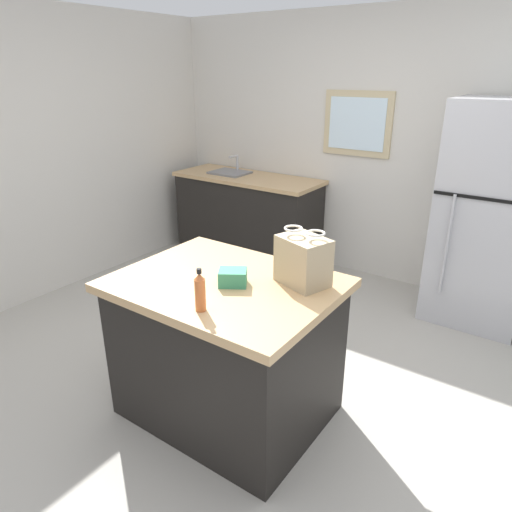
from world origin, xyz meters
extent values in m
plane|color=#ADA89E|center=(0.00, 0.00, 0.00)|extent=(6.16, 6.16, 0.00)
cube|color=silver|center=(0.00, 2.26, 1.26)|extent=(5.13, 0.10, 2.51)
cube|color=#CCB78C|center=(-0.44, 2.20, 1.50)|extent=(0.68, 0.04, 0.60)
cube|color=white|center=(-0.44, 2.18, 1.50)|extent=(0.56, 0.02, 0.48)
cube|color=silver|center=(-2.57, 0.00, 1.26)|extent=(0.10, 4.52, 2.51)
cube|color=black|center=(-0.10, -0.27, 0.42)|extent=(1.14, 0.86, 0.84)
cube|color=tan|center=(-0.10, -0.27, 0.86)|extent=(1.22, 0.94, 0.05)
cube|color=#B7B7BC|center=(0.87, 1.86, 0.89)|extent=(0.74, 0.64, 1.79)
cube|color=black|center=(0.87, 1.54, 1.11)|extent=(0.72, 0.01, 0.02)
cylinder|color=#B7B7BC|center=(0.67, 1.51, 0.72)|extent=(0.02, 0.02, 0.80)
cube|color=black|center=(-1.52, 1.89, 0.44)|extent=(1.58, 0.58, 0.88)
cube|color=tan|center=(-1.52, 1.89, 0.90)|extent=(1.62, 0.62, 0.04)
cube|color=slate|center=(-1.76, 1.89, 0.87)|extent=(0.40, 0.32, 0.14)
cylinder|color=#B7B7BC|center=(-1.76, 2.03, 1.01)|extent=(0.03, 0.03, 0.18)
cylinder|color=#B7B7BC|center=(-1.76, 1.96, 1.09)|extent=(0.02, 0.14, 0.02)
cube|color=tan|center=(0.27, -0.05, 1.02)|extent=(0.32, 0.27, 0.26)
torus|color=white|center=(0.20, -0.05, 1.19)|extent=(0.13, 0.13, 0.01)
torus|color=white|center=(0.33, -0.05, 1.19)|extent=(0.13, 0.13, 0.01)
cube|color=#388E66|center=(-0.03, -0.29, 0.93)|extent=(0.19, 0.18, 0.09)
cylinder|color=#C66633|center=(0.02, -0.60, 0.97)|extent=(0.05, 0.05, 0.17)
cone|color=#C66633|center=(0.02, -0.60, 1.07)|extent=(0.05, 0.05, 0.03)
cylinder|color=black|center=(0.02, -0.60, 1.10)|extent=(0.02, 0.02, 0.02)
camera|label=1|loc=(1.39, -2.09, 1.98)|focal=32.61mm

